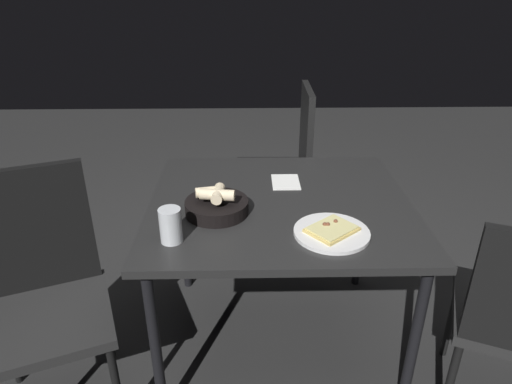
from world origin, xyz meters
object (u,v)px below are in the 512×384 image
pizza_plate (332,232)px  beer_glass (171,227)px  chair_far (287,158)px  chair_spare (42,283)px  dining_table (280,214)px  bread_basket (217,205)px

pizza_plate → beer_glass: bearing=93.2°
chair_far → chair_spare: bearing=139.5°
chair_far → pizza_plate: bearing=-177.4°
chair_spare → pizza_plate: bearing=-90.5°
dining_table → chair_spare: chair_spare is taller
chair_far → beer_glass: bearing=157.6°
beer_glass → chair_far: bearing=-22.4°
chair_far → bread_basket: bearing=160.7°
dining_table → pizza_plate: pizza_plate is taller
beer_glass → chair_spare: (0.04, 0.50, -0.26)m
pizza_plate → chair_spare: size_ratio=0.28×
pizza_plate → chair_far: size_ratio=0.28×
dining_table → bread_basket: size_ratio=4.33×
beer_glass → chair_spare: size_ratio=0.13×
pizza_plate → bread_basket: 0.44m
bread_basket → pizza_plate: bearing=-111.7°
dining_table → chair_far: (0.92, -0.11, -0.12)m
pizza_plate → chair_spare: (0.01, 1.06, -0.21)m
pizza_plate → beer_glass: (-0.03, 0.56, 0.04)m
pizza_plate → bread_basket: size_ratio=1.11×
dining_table → chair_spare: bearing=105.8°
dining_table → chair_spare: 0.94m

